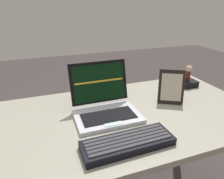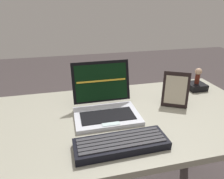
{
  "view_description": "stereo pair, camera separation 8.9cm",
  "coord_description": "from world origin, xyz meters",
  "views": [
    {
      "loc": [
        -0.29,
        -0.76,
        1.19
      ],
      "look_at": [
        -0.02,
        0.01,
        0.83
      ],
      "focal_mm": 32.64,
      "sensor_mm": 36.0,
      "label": 1
    },
    {
      "loc": [
        -0.21,
        -0.78,
        1.19
      ],
      "look_at": [
        -0.02,
        0.01,
        0.83
      ],
      "focal_mm": 32.64,
      "sensor_mm": 36.0,
      "label": 2
    }
  ],
  "objects": [
    {
      "name": "laptop_front",
      "position": [
        -0.04,
        0.03,
        0.75
      ],
      "size": [
        0.29,
        0.26,
        0.22
      ],
      "color": "silver",
      "rests_on": "desk"
    },
    {
      "name": "photo_frame",
      "position": [
        0.31,
        0.03,
        0.79
      ],
      "size": [
        0.14,
        0.11,
        0.17
      ],
      "color": "black",
      "rests_on": "desk"
    },
    {
      "name": "desk",
      "position": [
        0.0,
        0.0,
        0.6
      ],
      "size": [
        1.39,
        0.67,
        0.7
      ],
      "color": "#9D9B88",
      "rests_on": "ground"
    },
    {
      "name": "external_keyboard",
      "position": [
        -0.04,
        -0.22,
        0.72
      ],
      "size": [
        0.34,
        0.12,
        0.03
      ],
      "color": "black",
      "rests_on": "desk"
    },
    {
      "name": "figurine",
      "position": [
        0.54,
        0.19,
        0.8
      ],
      "size": [
        0.04,
        0.04,
        0.09
      ],
      "color": "#551D14",
      "rests_on": "figurine_stand"
    },
    {
      "name": "figurine_stand",
      "position": [
        0.54,
        0.19,
        0.72
      ],
      "size": [
        0.1,
        0.1,
        0.04
      ],
      "primitive_type": "cube",
      "color": "black",
      "rests_on": "desk"
    }
  ]
}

